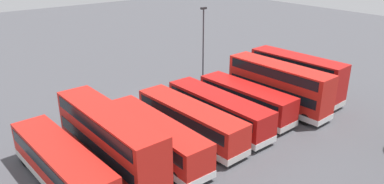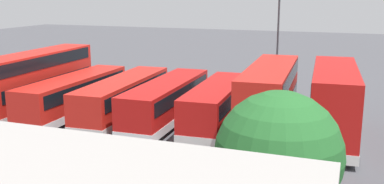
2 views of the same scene
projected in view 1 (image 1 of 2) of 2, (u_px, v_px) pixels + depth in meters
The scene contains 11 objects.
ground_plane at pixel (150, 100), 39.06m from camera, with size 140.00×140.00×0.00m, color #47474C.
bus_double_decker_near_end at pixel (296, 75), 38.99m from camera, with size 3.26×10.49×4.55m.
bus_double_decker_second at pixel (278, 85), 36.24m from camera, with size 3.14×11.03×4.55m.
bus_single_deck_third at pixel (246, 99), 35.02m from camera, with size 3.08×10.25×2.95m.
bus_single_deck_fourth at pixel (218, 109), 32.86m from camera, with size 2.89×11.31×2.95m.
bus_single_deck_fifth at pixel (190, 120), 30.83m from camera, with size 3.18×11.46×2.95m.
bus_single_deck_sixth at pixel (155, 136), 28.24m from camera, with size 2.77×11.28×2.95m.
bus_double_decker_seventh at pixel (109, 139), 26.17m from camera, with size 2.98×11.76×4.55m.
bus_single_deck_far_end at pixel (61, 164), 24.56m from camera, with size 3.32×11.54×2.95m.
lamp_post_tall at pixel (203, 41), 41.85m from camera, with size 0.70×0.30×8.95m.
waste_bin_yellow at pixel (70, 97), 38.49m from camera, with size 0.60×0.60×0.95m, color #333338.
Camera 1 is at (18.71, 31.08, 15.18)m, focal length 34.47 mm.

